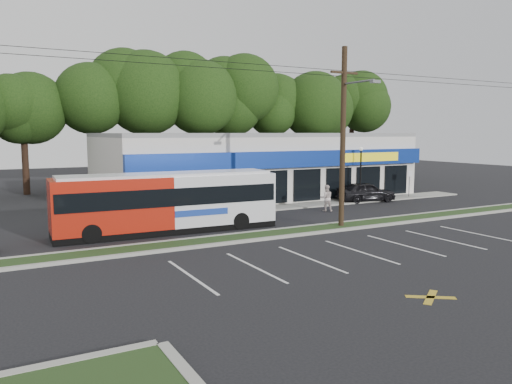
{
  "coord_description": "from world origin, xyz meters",
  "views": [
    {
      "loc": [
        -14.56,
        -21.09,
        5.35
      ],
      "look_at": [
        -0.31,
        5.0,
        1.79
      ],
      "focal_mm": 35.0,
      "sensor_mm": 36.0,
      "label": 1
    }
  ],
  "objects_px": {
    "car_dark": "(366,192)",
    "lamp_post": "(361,167)",
    "pedestrian_a": "(261,197)",
    "pedestrian_b": "(326,198)",
    "sign_post": "(410,179)",
    "utility_pole": "(341,131)",
    "metrobus": "(168,201)"
  },
  "relations": [
    {
      "from": "car_dark",
      "to": "lamp_post",
      "type": "bearing_deg",
      "value": 57.25
    },
    {
      "from": "pedestrian_a",
      "to": "pedestrian_b",
      "type": "xyz_separation_m",
      "value": [
        3.81,
        -2.26,
        -0.05
      ]
    },
    {
      "from": "pedestrian_a",
      "to": "car_dark",
      "type": "bearing_deg",
      "value": -175.62
    },
    {
      "from": "pedestrian_b",
      "to": "sign_post",
      "type": "bearing_deg",
      "value": -142.04
    },
    {
      "from": "sign_post",
      "to": "pedestrian_b",
      "type": "height_order",
      "value": "sign_post"
    },
    {
      "from": "utility_pole",
      "to": "metrobus",
      "type": "height_order",
      "value": "utility_pole"
    },
    {
      "from": "utility_pole",
      "to": "car_dark",
      "type": "distance_m",
      "value": 12.28
    },
    {
      "from": "metrobus",
      "to": "pedestrian_a",
      "type": "height_order",
      "value": "metrobus"
    },
    {
      "from": "sign_post",
      "to": "car_dark",
      "type": "bearing_deg",
      "value": -179.09
    },
    {
      "from": "metrobus",
      "to": "pedestrian_b",
      "type": "xyz_separation_m",
      "value": [
        11.79,
        1.69,
        -0.79
      ]
    },
    {
      "from": "lamp_post",
      "to": "metrobus",
      "type": "distance_m",
      "value": 17.55
    },
    {
      "from": "utility_pole",
      "to": "pedestrian_b",
      "type": "xyz_separation_m",
      "value": [
        2.98,
        5.26,
        -4.51
      ]
    },
    {
      "from": "lamp_post",
      "to": "pedestrian_a",
      "type": "bearing_deg",
      "value": -177.76
    },
    {
      "from": "car_dark",
      "to": "metrobus",
      "type": "bearing_deg",
      "value": 113.93
    },
    {
      "from": "sign_post",
      "to": "pedestrian_a",
      "type": "xyz_separation_m",
      "value": [
        -14.0,
        -0.13,
        -0.6
      ]
    },
    {
      "from": "metrobus",
      "to": "car_dark",
      "type": "relative_size",
      "value": 2.61
    },
    {
      "from": "utility_pole",
      "to": "sign_post",
      "type": "height_order",
      "value": "utility_pole"
    },
    {
      "from": "lamp_post",
      "to": "utility_pole",
      "type": "bearing_deg",
      "value": -136.05
    },
    {
      "from": "pedestrian_b",
      "to": "car_dark",
      "type": "bearing_deg",
      "value": -132.44
    },
    {
      "from": "sign_post",
      "to": "car_dark",
      "type": "relative_size",
      "value": 0.48
    },
    {
      "from": "car_dark",
      "to": "pedestrian_a",
      "type": "height_order",
      "value": "pedestrian_a"
    },
    {
      "from": "lamp_post",
      "to": "pedestrian_b",
      "type": "bearing_deg",
      "value": -153.3
    },
    {
      "from": "pedestrian_b",
      "to": "metrobus",
      "type": "bearing_deg",
      "value": 32.94
    },
    {
      "from": "utility_pole",
      "to": "lamp_post",
      "type": "distance_m",
      "value": 11.67
    },
    {
      "from": "pedestrian_b",
      "to": "pedestrian_a",
      "type": "bearing_deg",
      "value": -5.9
    },
    {
      "from": "metrobus",
      "to": "car_dark",
      "type": "bearing_deg",
      "value": 15.33
    },
    {
      "from": "pedestrian_b",
      "to": "lamp_post",
      "type": "bearing_deg",
      "value": -128.51
    },
    {
      "from": "car_dark",
      "to": "pedestrian_b",
      "type": "bearing_deg",
      "value": 123.68
    },
    {
      "from": "sign_post",
      "to": "metrobus",
      "type": "xyz_separation_m",
      "value": [
        -21.99,
        -4.08,
        0.14
      ]
    },
    {
      "from": "lamp_post",
      "to": "car_dark",
      "type": "xyz_separation_m",
      "value": [
        0.31,
        -0.3,
        -1.89
      ]
    },
    {
      "from": "lamp_post",
      "to": "pedestrian_b",
      "type": "xyz_separation_m",
      "value": [
        -5.19,
        -2.61,
        -1.77
      ]
    },
    {
      "from": "sign_post",
      "to": "pedestrian_a",
      "type": "height_order",
      "value": "sign_post"
    }
  ]
}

